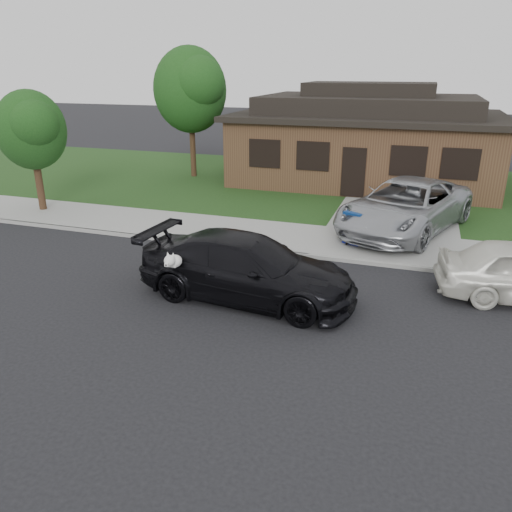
% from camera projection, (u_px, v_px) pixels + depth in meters
% --- Properties ---
extents(ground, '(120.00, 120.00, 0.00)m').
position_uv_depth(ground, '(140.00, 286.00, 13.25)').
color(ground, black).
rests_on(ground, ground).
extents(sidewalk, '(60.00, 3.00, 0.12)m').
position_uv_depth(sidewalk, '(214.00, 230.00, 17.66)').
color(sidewalk, gray).
rests_on(sidewalk, ground).
extents(curb, '(60.00, 0.12, 0.12)m').
position_uv_depth(curb, '(196.00, 243.00, 16.33)').
color(curb, gray).
rests_on(curb, ground).
extents(lawn, '(60.00, 13.00, 0.13)m').
position_uv_depth(lawn, '(277.00, 183.00, 24.75)').
color(lawn, '#193814').
rests_on(lawn, ground).
extents(driveway, '(4.50, 13.00, 0.14)m').
position_uv_depth(driveway, '(397.00, 208.00, 20.32)').
color(driveway, gray).
rests_on(driveway, ground).
extents(sedan, '(5.64, 2.72, 1.59)m').
position_uv_depth(sedan, '(247.00, 268.00, 12.34)').
color(sedan, black).
rests_on(sedan, ground).
extents(minivan, '(4.86, 6.85, 1.73)m').
position_uv_depth(minivan, '(406.00, 206.00, 17.02)').
color(minivan, '#A6A9AE').
rests_on(minivan, driveway).
extents(recycling_bin, '(0.84, 0.84, 1.06)m').
position_uv_depth(recycling_bin, '(356.00, 227.00, 15.96)').
color(recycling_bin, navy).
rests_on(recycling_bin, sidewalk).
extents(house, '(12.60, 8.60, 4.65)m').
position_uv_depth(house, '(366.00, 139.00, 24.61)').
color(house, '#422B1C').
rests_on(house, ground).
extents(tree_0, '(3.78, 3.60, 6.34)m').
position_uv_depth(tree_0, '(192.00, 88.00, 24.36)').
color(tree_0, '#332114').
rests_on(tree_0, ground).
extents(tree_2, '(2.73, 2.60, 4.59)m').
position_uv_depth(tree_2, '(32.00, 129.00, 18.80)').
color(tree_2, '#332114').
rests_on(tree_2, ground).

